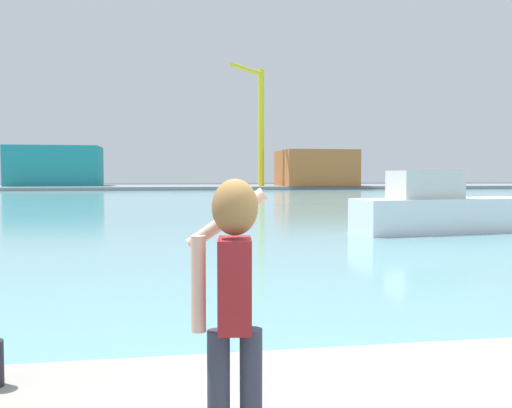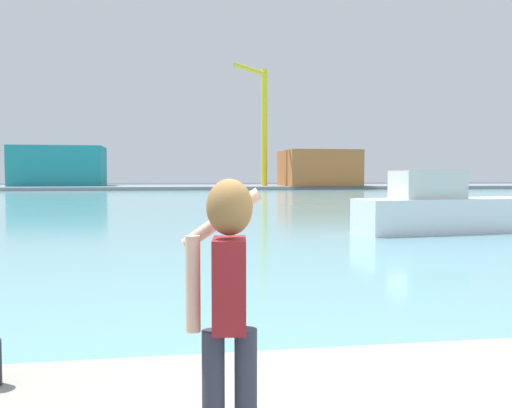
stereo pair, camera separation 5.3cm
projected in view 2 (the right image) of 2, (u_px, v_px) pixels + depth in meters
ground_plane at (178, 200)px, 53.04m from camera, size 220.00×220.00×0.00m
harbor_water at (178, 199)px, 55.01m from camera, size 140.00×100.00×0.02m
far_shore_dock at (171, 187)px, 94.40m from camera, size 140.00×20.00×0.54m
person_photographer at (228, 290)px, 3.41m from camera, size 0.53×0.56×1.74m
boat_moored at (444, 210)px, 23.04m from camera, size 7.94×3.06×2.53m
warehouse_left at (59, 166)px, 92.48m from camera, size 14.42×9.55×6.48m
warehouse_right at (319, 168)px, 93.91m from camera, size 11.73×11.62×5.86m
port_crane at (262, 117)px, 91.81m from camera, size 6.55×7.82×19.13m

